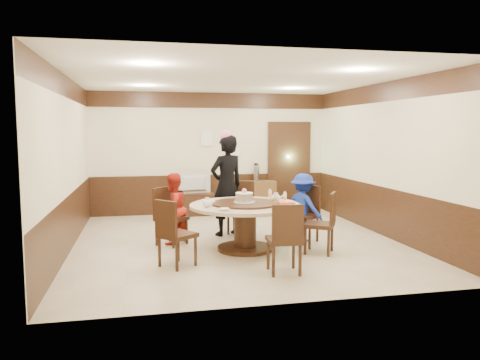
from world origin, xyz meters
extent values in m
plane|color=beige|center=(0.00, 0.00, 0.00)|extent=(6.00, 6.00, 0.00)
plane|color=white|center=(0.00, 0.00, 2.80)|extent=(6.00, 6.00, 0.00)
cube|color=#EAE4C5|center=(0.00, 3.00, 1.40)|extent=(5.50, 0.04, 2.80)
cube|color=#EAE4C5|center=(0.00, -3.00, 1.40)|extent=(5.50, 0.04, 2.80)
cube|color=#EAE4C5|center=(-2.75, 0.00, 1.40)|extent=(0.04, 6.00, 2.80)
cube|color=#EAE4C5|center=(2.75, 0.00, 1.40)|extent=(0.04, 6.00, 2.80)
cube|color=black|center=(0.00, 0.00, 0.45)|extent=(5.50, 6.00, 0.90)
cube|color=black|center=(0.00, 0.00, 2.62)|extent=(5.50, 6.00, 0.35)
cube|color=black|center=(1.90, 2.95, 1.05)|extent=(1.05, 0.08, 2.18)
cube|color=#88D298|center=(1.90, 2.97, 1.05)|extent=(0.88, 0.02, 2.05)
cylinder|color=black|center=(0.02, -0.58, 0.03)|extent=(0.89, 0.89, 0.06)
cylinder|color=black|center=(0.02, -0.58, 0.35)|extent=(0.36, 0.36, 0.65)
cylinder|color=#C6AB90|center=(0.02, -0.58, 0.72)|extent=(1.78, 1.78, 0.05)
cylinder|color=black|center=(0.02, -0.58, 0.77)|extent=(1.09, 1.09, 0.03)
cube|color=black|center=(1.13, -0.23, 0.45)|extent=(0.61, 0.61, 0.06)
cube|color=black|center=(1.30, -0.11, 0.72)|extent=(0.28, 0.37, 0.50)
cube|color=black|center=(1.13, -0.23, 0.21)|extent=(0.36, 0.36, 0.42)
cube|color=black|center=(0.21, 0.65, 0.45)|extent=(0.60, 0.60, 0.06)
cube|color=black|center=(0.31, 0.83, 0.72)|extent=(0.39, 0.24, 0.50)
cube|color=black|center=(0.21, 0.65, 0.21)|extent=(0.36, 0.36, 0.42)
cube|color=black|center=(-1.12, 0.01, 0.45)|extent=(0.62, 0.62, 0.06)
cube|color=black|center=(-1.27, 0.15, 0.72)|extent=(0.32, 0.34, 0.50)
cube|color=black|center=(-1.12, 0.01, 0.21)|extent=(0.36, 0.36, 0.42)
cube|color=black|center=(-1.12, -1.28, 0.45)|extent=(0.62, 0.62, 0.06)
cube|color=black|center=(-1.28, -1.41, 0.72)|extent=(0.29, 0.35, 0.50)
cube|color=black|center=(-1.12, -1.28, 0.21)|extent=(0.36, 0.36, 0.42)
cube|color=black|center=(0.27, -1.88, 0.45)|extent=(0.47, 0.47, 0.06)
cube|color=black|center=(0.25, -2.09, 0.72)|extent=(0.42, 0.07, 0.50)
cube|color=black|center=(0.27, -1.88, 0.21)|extent=(0.36, 0.36, 0.42)
cube|color=black|center=(1.12, -1.01, 0.45)|extent=(0.60, 0.60, 0.06)
cube|color=black|center=(1.30, -1.12, 0.72)|extent=(0.25, 0.38, 0.50)
cube|color=black|center=(1.12, -1.01, 0.21)|extent=(0.36, 0.36, 0.42)
imported|color=black|center=(-0.07, 0.56, 0.92)|extent=(0.79, 0.67, 1.85)
imported|color=red|center=(-1.09, 0.09, 0.61)|extent=(0.75, 0.74, 1.21)
imported|color=#182F9A|center=(1.15, -0.18, 0.59)|extent=(0.80, 0.88, 1.19)
cylinder|color=white|center=(0.01, -0.56, 0.79)|extent=(0.34, 0.34, 0.01)
cylinder|color=gray|center=(0.01, -0.56, 0.85)|extent=(0.27, 0.27, 0.13)
cylinder|color=white|center=(0.01, -0.56, 0.93)|extent=(0.28, 0.28, 0.01)
sphere|color=pink|center=(0.01, -0.56, 0.96)|extent=(0.08, 0.08, 0.08)
ellipsoid|color=white|center=(-0.61, -0.73, 0.81)|extent=(0.17, 0.15, 0.13)
ellipsoid|color=white|center=(0.60, -0.38, 0.81)|extent=(0.17, 0.15, 0.13)
imported|color=white|center=(-0.55, -0.23, 0.77)|extent=(0.16, 0.16, 0.04)
imported|color=white|center=(0.38, -1.12, 0.77)|extent=(0.13, 0.13, 0.04)
imported|color=white|center=(-0.41, -1.12, 0.77)|extent=(0.15, 0.15, 0.04)
imported|color=white|center=(0.70, -0.69, 0.77)|extent=(0.15, 0.15, 0.05)
cylinder|color=white|center=(-0.23, -1.23, 0.76)|extent=(0.18, 0.18, 0.01)
cylinder|color=white|center=(0.47, -0.08, 0.76)|extent=(0.18, 0.18, 0.01)
cube|color=white|center=(0.61, -0.92, 0.76)|extent=(0.30, 0.20, 0.02)
cube|color=red|center=(0.61, -0.92, 0.79)|extent=(0.24, 0.15, 0.04)
cylinder|color=silver|center=(0.51, -0.67, 0.83)|extent=(0.06, 0.06, 0.16)
cylinder|color=silver|center=(0.70, -0.54, 0.83)|extent=(0.06, 0.06, 0.16)
cylinder|color=silver|center=(0.56, -0.14, 0.83)|extent=(0.06, 0.06, 0.16)
cube|color=black|center=(-0.41, 2.75, 0.25)|extent=(0.85, 0.45, 0.50)
imported|color=gray|center=(-0.41, 2.75, 0.72)|extent=(0.78, 0.21, 0.45)
cube|color=brown|center=(1.09, 2.78, 0.38)|extent=(0.80, 0.40, 0.75)
cylinder|color=silver|center=(1.04, 2.78, 0.94)|extent=(0.15, 0.15, 0.38)
cube|color=white|center=(-0.10, 2.96, 1.75)|extent=(0.25, 0.00, 0.35)
cube|color=white|center=(0.55, 2.96, 1.45)|extent=(0.30, 0.00, 0.22)
camera|label=1|loc=(-1.60, -7.83, 1.92)|focal=35.00mm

